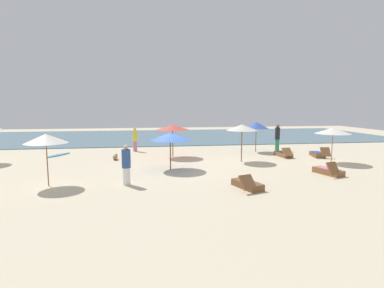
{
  "coord_description": "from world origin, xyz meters",
  "views": [
    {
      "loc": [
        -1.44,
        -15.94,
        3.42
      ],
      "look_at": [
        1.24,
        1.92,
        1.1
      ],
      "focal_mm": 28.66,
      "sensor_mm": 36.0,
      "label": 1
    }
  ],
  "objects_px": {
    "umbrella_5": "(242,128)",
    "person_0": "(277,137)",
    "umbrella_3": "(170,137)",
    "surfboard": "(58,155)",
    "person_1": "(126,165)",
    "dog": "(115,157)",
    "umbrella_4": "(333,131)",
    "umbrella_1": "(256,125)",
    "umbrella_2": "(173,127)",
    "lounger_1": "(247,184)",
    "person_2": "(135,139)",
    "umbrella_6": "(46,139)",
    "lounger_0": "(318,154)",
    "lounger_2": "(329,171)",
    "lounger_3": "(284,154)"
  },
  "relations": [
    {
      "from": "umbrella_5",
      "to": "person_0",
      "type": "distance_m",
      "value": 5.72
    },
    {
      "from": "umbrella_3",
      "to": "surfboard",
      "type": "bearing_deg",
      "value": 141.82
    },
    {
      "from": "person_1",
      "to": "dog",
      "type": "bearing_deg",
      "value": 99.77
    },
    {
      "from": "umbrella_4",
      "to": "umbrella_5",
      "type": "bearing_deg",
      "value": 167.1
    },
    {
      "from": "umbrella_1",
      "to": "umbrella_2",
      "type": "bearing_deg",
      "value": -168.03
    },
    {
      "from": "person_1",
      "to": "umbrella_3",
      "type": "bearing_deg",
      "value": 53.88
    },
    {
      "from": "umbrella_5",
      "to": "umbrella_3",
      "type": "bearing_deg",
      "value": -159.53
    },
    {
      "from": "umbrella_3",
      "to": "umbrella_4",
      "type": "height_order",
      "value": "umbrella_4"
    },
    {
      "from": "lounger_1",
      "to": "person_2",
      "type": "bearing_deg",
      "value": 114.09
    },
    {
      "from": "umbrella_6",
      "to": "umbrella_3",
      "type": "bearing_deg",
      "value": 25.71
    },
    {
      "from": "umbrella_3",
      "to": "umbrella_1",
      "type": "bearing_deg",
      "value": 38.12
    },
    {
      "from": "lounger_0",
      "to": "lounger_2",
      "type": "bearing_deg",
      "value": -115.57
    },
    {
      "from": "lounger_3",
      "to": "person_2",
      "type": "relative_size",
      "value": 0.99
    },
    {
      "from": "lounger_2",
      "to": "person_1",
      "type": "relative_size",
      "value": 1.0
    },
    {
      "from": "umbrella_4",
      "to": "umbrella_3",
      "type": "bearing_deg",
      "value": -177.17
    },
    {
      "from": "lounger_1",
      "to": "lounger_2",
      "type": "height_order",
      "value": "lounger_2"
    },
    {
      "from": "lounger_0",
      "to": "person_1",
      "type": "distance_m",
      "value": 13.23
    },
    {
      "from": "person_0",
      "to": "dog",
      "type": "distance_m",
      "value": 11.88
    },
    {
      "from": "person_1",
      "to": "surfboard",
      "type": "xyz_separation_m",
      "value": [
        -5.07,
        8.54,
        -0.84
      ]
    },
    {
      "from": "lounger_3",
      "to": "person_0",
      "type": "bearing_deg",
      "value": 74.84
    },
    {
      "from": "umbrella_4",
      "to": "surfboard",
      "type": "xyz_separation_m",
      "value": [
        -16.77,
        5.17,
        -1.87
      ]
    },
    {
      "from": "person_0",
      "to": "person_2",
      "type": "relative_size",
      "value": 1.11
    },
    {
      "from": "lounger_3",
      "to": "person_0",
      "type": "distance_m",
      "value": 2.88
    },
    {
      "from": "umbrella_1",
      "to": "lounger_3",
      "type": "xyz_separation_m",
      "value": [
        1.09,
        -2.29,
        -1.77
      ]
    },
    {
      "from": "lounger_3",
      "to": "surfboard",
      "type": "bearing_deg",
      "value": 169.62
    },
    {
      "from": "person_0",
      "to": "person_1",
      "type": "bearing_deg",
      "value": -141.26
    },
    {
      "from": "lounger_1",
      "to": "person_1",
      "type": "relative_size",
      "value": 1.03
    },
    {
      "from": "lounger_0",
      "to": "surfboard",
      "type": "distance_m",
      "value": 17.41
    },
    {
      "from": "lounger_0",
      "to": "person_0",
      "type": "xyz_separation_m",
      "value": [
        -1.49,
        3.07,
        0.82
      ]
    },
    {
      "from": "umbrella_1",
      "to": "surfboard",
      "type": "height_order",
      "value": "umbrella_1"
    },
    {
      "from": "umbrella_4",
      "to": "lounger_2",
      "type": "bearing_deg",
      "value": -124.81
    },
    {
      "from": "umbrella_4",
      "to": "lounger_0",
      "type": "relative_size",
      "value": 1.18
    },
    {
      "from": "person_1",
      "to": "person_2",
      "type": "distance_m",
      "value": 9.65
    },
    {
      "from": "umbrella_1",
      "to": "surfboard",
      "type": "relative_size",
      "value": 1.01
    },
    {
      "from": "lounger_0",
      "to": "umbrella_5",
      "type": "bearing_deg",
      "value": -171.19
    },
    {
      "from": "umbrella_4",
      "to": "lounger_1",
      "type": "height_order",
      "value": "umbrella_4"
    },
    {
      "from": "lounger_1",
      "to": "person_1",
      "type": "distance_m",
      "value": 5.16
    },
    {
      "from": "umbrella_5",
      "to": "dog",
      "type": "xyz_separation_m",
      "value": [
        -7.62,
        1.73,
        -1.89
      ]
    },
    {
      "from": "lounger_1",
      "to": "dog",
      "type": "bearing_deg",
      "value": 128.4
    },
    {
      "from": "umbrella_3",
      "to": "person_0",
      "type": "distance_m",
      "value": 10.16
    },
    {
      "from": "umbrella_4",
      "to": "person_1",
      "type": "relative_size",
      "value": 1.19
    },
    {
      "from": "umbrella_2",
      "to": "surfboard",
      "type": "height_order",
      "value": "umbrella_2"
    },
    {
      "from": "umbrella_1",
      "to": "umbrella_5",
      "type": "relative_size",
      "value": 0.97
    },
    {
      "from": "umbrella_3",
      "to": "person_2",
      "type": "distance_m",
      "value": 7.12
    },
    {
      "from": "umbrella_5",
      "to": "person_2",
      "type": "relative_size",
      "value": 1.27
    },
    {
      "from": "umbrella_4",
      "to": "umbrella_6",
      "type": "relative_size",
      "value": 0.93
    },
    {
      "from": "umbrella_6",
      "to": "surfboard",
      "type": "relative_size",
      "value": 1.03
    },
    {
      "from": "person_1",
      "to": "lounger_0",
      "type": "bearing_deg",
      "value": 24.14
    },
    {
      "from": "umbrella_5",
      "to": "dog",
      "type": "height_order",
      "value": "umbrella_5"
    },
    {
      "from": "umbrella_2",
      "to": "umbrella_5",
      "type": "relative_size",
      "value": 0.96
    }
  ]
}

